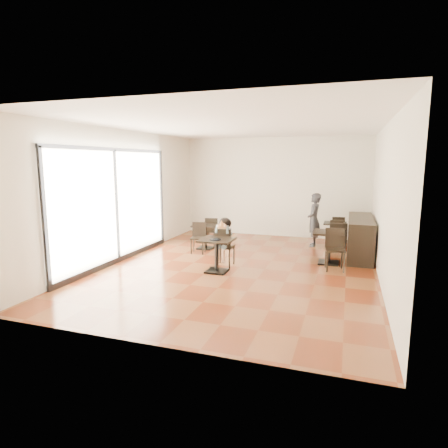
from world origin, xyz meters
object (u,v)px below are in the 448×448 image
at_px(child, 225,242).
at_px(cafe_table_back, 335,234).
at_px(cafe_table_left, 206,237).
at_px(chair_left_a, 212,231).
at_px(cafe_table_mid, 329,248).
at_px(chair_mid_a, 337,240).
at_px(adult_patron, 314,220).
at_px(chair_mid_b, 335,250).
at_px(chair_left_b, 198,238).
at_px(child_chair, 225,247).
at_px(chair_back_a, 338,229).
at_px(chair_back_b, 337,235).
at_px(child_table, 217,255).

height_order(child, cafe_table_back, child).
distance_m(child, cafe_table_left, 1.83).
bearing_deg(chair_left_a, cafe_table_mid, 151.93).
bearing_deg(chair_mid_a, child, 22.46).
height_order(cafe_table_mid, chair_mid_a, chair_mid_a).
height_order(adult_patron, chair_mid_b, adult_patron).
xyz_separation_m(chair_mid_a, chair_left_b, (-3.53, -0.58, -0.06)).
bearing_deg(cafe_table_mid, child_chair, -157.56).
xyz_separation_m(chair_left_b, chair_back_a, (3.49, 2.57, -0.01)).
bearing_deg(chair_mid_b, chair_left_a, 146.43).
relative_size(cafe_table_left, chair_back_b, 0.84).
distance_m(adult_patron, chair_left_b, 3.41).
xyz_separation_m(cafe_table_back, chair_back_a, (0.07, 0.42, 0.07)).
distance_m(child_chair, chair_mid_b, 2.50).
relative_size(chair_mid_b, chair_back_b, 1.16).
distance_m(cafe_table_mid, chair_back_b, 1.58).
xyz_separation_m(child_table, child_chair, (0.00, 0.55, 0.08)).
distance_m(cafe_table_mid, chair_left_a, 3.53).
distance_m(child_chair, cafe_table_back, 3.88).
bearing_deg(chair_back_a, chair_left_b, 30.93).
distance_m(child_chair, cafe_table_left, 1.82).
height_order(child_chair, cafe_table_left, child_chair).
xyz_separation_m(child_table, chair_left_a, (-1.06, 2.58, 0.03)).
xyz_separation_m(chair_left_a, chair_left_b, (0.00, -1.10, 0.00)).
bearing_deg(child_table, chair_left_a, 112.29).
bearing_deg(chair_left_b, adult_patron, 22.70).
bearing_deg(chair_mid_a, chair_back_b, -96.79).
distance_m(child_chair, chair_back_a, 4.26).
bearing_deg(child, chair_left_a, 117.53).
xyz_separation_m(child, cafe_table_mid, (2.31, 0.96, -0.18)).
bearing_deg(chair_mid_b, child, -179.58).
distance_m(adult_patron, chair_back_a, 1.03).
distance_m(chair_mid_a, chair_left_b, 3.57).
bearing_deg(chair_back_a, cafe_table_left, 24.62).
bearing_deg(cafe_table_back, child, -127.50).
bearing_deg(cafe_table_back, chair_left_b, -147.79).
distance_m(cafe_table_left, chair_left_b, 0.55).
bearing_deg(child_chair, child, -0.00).
bearing_deg(chair_mid_a, cafe_table_back, -95.00).
distance_m(child_table, chair_mid_a, 3.22).
bearing_deg(child_table, chair_left_b, 125.58).
distance_m(child, chair_left_b, 1.41).
xyz_separation_m(chair_left_b, chair_back_b, (3.49, 1.60, -0.01)).
height_order(cafe_table_left, chair_back_b, chair_back_b).
bearing_deg(chair_back_b, chair_left_a, -177.25).
xyz_separation_m(child, chair_left_b, (-1.06, 0.93, -0.16)).
bearing_deg(cafe_table_mid, chair_mid_a, 74.03).
height_order(child_table, chair_back_a, chair_back_a).
relative_size(child, chair_back_b, 1.40).
height_order(child_table, child, child).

